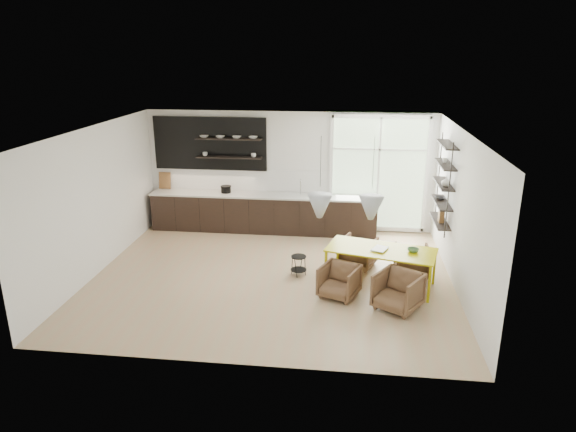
{
  "coord_description": "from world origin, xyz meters",
  "views": [
    {
      "loc": [
        1.42,
        -9.19,
        4.3
      ],
      "look_at": [
        0.25,
        0.6,
        1.08
      ],
      "focal_mm": 32.0,
      "sensor_mm": 36.0,
      "label": 1
    }
  ],
  "objects_px": {
    "armchair_back_right": "(412,261)",
    "wire_stool": "(299,263)",
    "dining_table": "(381,252)",
    "armchair_front_left": "(339,281)",
    "armchair_front_right": "(398,291)",
    "armchair_back_left": "(358,252)"
  },
  "relations": [
    {
      "from": "armchair_back_right",
      "to": "wire_stool",
      "type": "relative_size",
      "value": 1.64
    },
    {
      "from": "dining_table",
      "to": "armchair_front_left",
      "type": "xyz_separation_m",
      "value": [
        -0.76,
        -0.57,
        -0.38
      ]
    },
    {
      "from": "armchair_front_left",
      "to": "wire_stool",
      "type": "relative_size",
      "value": 1.64
    },
    {
      "from": "armchair_back_left",
      "to": "armchair_front_left",
      "type": "bearing_deg",
      "value": 96.37
    },
    {
      "from": "armchair_front_left",
      "to": "wire_stool",
      "type": "distance_m",
      "value": 1.17
    },
    {
      "from": "armchair_back_left",
      "to": "armchair_front_right",
      "type": "bearing_deg",
      "value": 130.78
    },
    {
      "from": "armchair_back_right",
      "to": "armchair_front_right",
      "type": "relative_size",
      "value": 0.91
    },
    {
      "from": "armchair_front_left",
      "to": "armchair_back_right",
      "type": "bearing_deg",
      "value": 60.68
    },
    {
      "from": "dining_table",
      "to": "armchair_front_left",
      "type": "bearing_deg",
      "value": -128.47
    },
    {
      "from": "dining_table",
      "to": "armchair_back_right",
      "type": "distance_m",
      "value": 0.93
    },
    {
      "from": "dining_table",
      "to": "wire_stool",
      "type": "relative_size",
      "value": 5.35
    },
    {
      "from": "armchair_back_right",
      "to": "dining_table",
      "type": "bearing_deg",
      "value": 38.73
    },
    {
      "from": "armchair_back_right",
      "to": "armchair_front_right",
      "type": "height_order",
      "value": "armchair_front_right"
    },
    {
      "from": "armchair_front_right",
      "to": "armchair_back_right",
      "type": "bearing_deg",
      "value": 107.12
    },
    {
      "from": "armchair_front_right",
      "to": "wire_stool",
      "type": "distance_m",
      "value": 2.19
    },
    {
      "from": "armchair_back_right",
      "to": "armchair_front_right",
      "type": "distance_m",
      "value": 1.52
    },
    {
      "from": "armchair_front_left",
      "to": "armchair_front_right",
      "type": "xyz_separation_m",
      "value": [
        1.02,
        -0.35,
        0.03
      ]
    },
    {
      "from": "armchair_front_left",
      "to": "wire_stool",
      "type": "height_order",
      "value": "armchair_front_left"
    },
    {
      "from": "armchair_back_left",
      "to": "armchair_front_left",
      "type": "xyz_separation_m",
      "value": [
        -0.36,
        -1.43,
        -0.01
      ]
    },
    {
      "from": "armchair_back_left",
      "to": "armchair_front_right",
      "type": "relative_size",
      "value": 0.94
    },
    {
      "from": "armchair_front_left",
      "to": "dining_table",
      "type": "bearing_deg",
      "value": 59.49
    },
    {
      "from": "dining_table",
      "to": "armchair_front_left",
      "type": "height_order",
      "value": "dining_table"
    }
  ]
}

